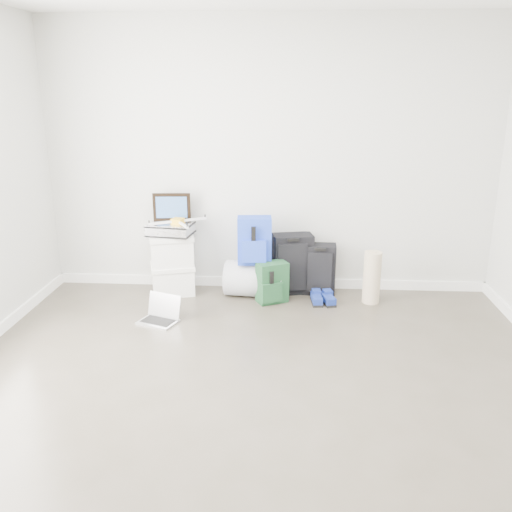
# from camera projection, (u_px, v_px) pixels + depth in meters

# --- Properties ---
(ground) EXTENTS (5.00, 5.00, 0.00)m
(ground) POSITION_uv_depth(u_px,v_px,m) (252.00, 426.00, 3.38)
(ground) COLOR #3E382D
(ground) RESTS_ON ground
(room_envelope) EXTENTS (4.52, 5.02, 2.71)m
(room_envelope) POSITION_uv_depth(u_px,v_px,m) (251.00, 147.00, 2.89)
(room_envelope) COLOR beige
(room_envelope) RESTS_ON ground
(boxes_stack) EXTENTS (0.51, 0.46, 0.62)m
(boxes_stack) POSITION_uv_depth(u_px,v_px,m) (172.00, 264.00, 5.50)
(boxes_stack) COLOR silver
(boxes_stack) RESTS_ON ground
(briefcase) EXTENTS (0.46, 0.36, 0.12)m
(briefcase) POSITION_uv_depth(u_px,v_px,m) (171.00, 229.00, 5.39)
(briefcase) COLOR #B2B2B7
(briefcase) RESTS_ON boxes_stack
(painting) EXTENTS (0.38, 0.06, 0.28)m
(painting) POSITION_uv_depth(u_px,v_px,m) (172.00, 207.00, 5.42)
(painting) COLOR black
(painting) RESTS_ON briefcase
(drone) EXTENTS (0.53, 0.53, 0.05)m
(drone) POSITION_uv_depth(u_px,v_px,m) (178.00, 221.00, 5.34)
(drone) COLOR gold
(drone) RESTS_ON briefcase
(duffel_bag) EXTENTS (0.62, 0.42, 0.36)m
(duffel_bag) POSITION_uv_depth(u_px,v_px,m) (255.00, 279.00, 5.45)
(duffel_bag) COLOR gray
(duffel_bag) RESTS_ON ground
(blue_backpack) EXTENTS (0.34, 0.26, 0.46)m
(blue_backpack) POSITION_uv_depth(u_px,v_px,m) (254.00, 241.00, 5.30)
(blue_backpack) COLOR #1C33B7
(blue_backpack) RESTS_ON duffel_bag
(large_suitcase) EXTENTS (0.43, 0.33, 0.61)m
(large_suitcase) POSITION_uv_depth(u_px,v_px,m) (292.00, 264.00, 5.52)
(large_suitcase) COLOR black
(large_suitcase) RESTS_ON ground
(green_backpack) EXTENTS (0.34, 0.31, 0.40)m
(green_backpack) POSITION_uv_depth(u_px,v_px,m) (272.00, 283.00, 5.29)
(green_backpack) COLOR #143822
(green_backpack) RESTS_ON ground
(carry_on) EXTENTS (0.33, 0.23, 0.52)m
(carry_on) POSITION_uv_depth(u_px,v_px,m) (319.00, 269.00, 5.50)
(carry_on) COLOR black
(carry_on) RESTS_ON ground
(shoes) EXTENTS (0.25, 0.27, 0.08)m
(shoes) POSITION_uv_depth(u_px,v_px,m) (322.00, 299.00, 5.30)
(shoes) COLOR black
(shoes) RESTS_ON ground
(rolled_rug) EXTENTS (0.17, 0.17, 0.52)m
(rolled_rug) POSITION_uv_depth(u_px,v_px,m) (372.00, 277.00, 5.27)
(rolled_rug) COLOR tan
(rolled_rug) RESTS_ON ground
(laptop) EXTENTS (0.40, 0.34, 0.24)m
(laptop) POSITION_uv_depth(u_px,v_px,m) (161.00, 315.00, 4.90)
(laptop) COLOR silver
(laptop) RESTS_ON ground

